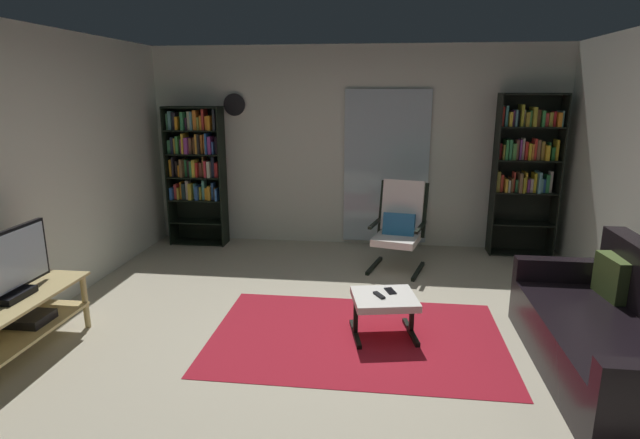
% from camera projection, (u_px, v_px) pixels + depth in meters
% --- Properties ---
extents(ground_plane, '(7.02, 7.02, 0.00)m').
position_uv_depth(ground_plane, '(330.00, 341.00, 4.26)').
color(ground_plane, '#BEB49A').
extents(wall_back, '(5.60, 0.06, 2.60)m').
position_uv_depth(wall_back, '(353.00, 148.00, 6.73)').
color(wall_back, silver).
rests_on(wall_back, ground).
extents(wall_left, '(0.06, 6.00, 2.60)m').
position_uv_depth(wall_left, '(9.00, 181.00, 4.26)').
color(wall_left, silver).
rests_on(wall_left, ground).
extents(glass_door_panel, '(1.10, 0.01, 2.00)m').
position_uv_depth(glass_door_panel, '(386.00, 168.00, 6.67)').
color(glass_door_panel, silver).
extents(area_rug, '(2.46, 1.61, 0.01)m').
position_uv_depth(area_rug, '(356.00, 337.00, 4.33)').
color(area_rug, '#A51A29').
rests_on(area_rug, ground).
extents(tv_stand, '(0.52, 1.24, 0.51)m').
position_uv_depth(tv_stand, '(18.00, 318.00, 3.93)').
color(tv_stand, tan).
rests_on(tv_stand, ground).
extents(television, '(0.20, 0.86, 0.52)m').
position_uv_depth(television, '(8.00, 267.00, 3.80)').
color(television, black).
rests_on(television, tv_stand).
extents(bookshelf_near_tv, '(0.74, 0.30, 1.83)m').
position_uv_depth(bookshelf_near_tv, '(196.00, 165.00, 6.75)').
color(bookshelf_near_tv, black).
rests_on(bookshelf_near_tv, ground).
extents(bookshelf_near_sofa, '(0.77, 0.30, 2.00)m').
position_uv_depth(bookshelf_near_sofa, '(526.00, 164.00, 6.29)').
color(bookshelf_near_sofa, black).
rests_on(bookshelf_near_sofa, ground).
extents(leather_sofa, '(0.90, 1.94, 0.89)m').
position_uv_depth(leather_sofa, '(620.00, 338.00, 3.65)').
color(leather_sofa, black).
rests_on(leather_sofa, ground).
extents(lounge_armchair, '(0.71, 0.77, 1.02)m').
position_uv_depth(lounge_armchair, '(400.00, 224.00, 5.91)').
color(lounge_armchair, black).
rests_on(lounge_armchair, ground).
extents(ottoman, '(0.60, 0.57, 0.36)m').
position_uv_depth(ottoman, '(384.00, 303.00, 4.29)').
color(ottoman, white).
rests_on(ottoman, ground).
extents(tv_remote, '(0.11, 0.14, 0.02)m').
position_uv_depth(tv_remote, '(379.00, 295.00, 4.26)').
color(tv_remote, black).
rests_on(tv_remote, ottoman).
extents(cell_phone, '(0.11, 0.15, 0.01)m').
position_uv_depth(cell_phone, '(390.00, 291.00, 4.36)').
color(cell_phone, black).
rests_on(cell_phone, ottoman).
extents(wall_clock, '(0.29, 0.03, 0.29)m').
position_uv_depth(wall_clock, '(234.00, 105.00, 6.71)').
color(wall_clock, silver).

